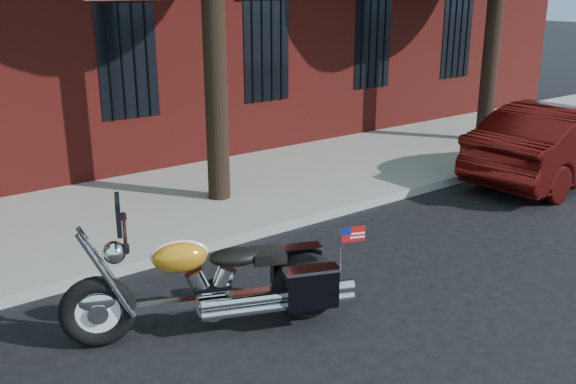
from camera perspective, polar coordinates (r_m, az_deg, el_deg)
ground at (r=8.22m, az=1.54°, el=-7.17°), size 120.00×120.00×0.00m
curb at (r=9.22m, az=-3.82°, el=-3.85°), size 40.00×0.16×0.15m
sidewalk at (r=10.75m, az=-9.36°, el=-0.85°), size 40.00×3.60×0.15m
motorcycle at (r=6.74m, az=-5.99°, el=-8.23°), size 2.78×1.62×1.54m
car_maroon at (r=12.89m, az=23.25°, el=4.05°), size 4.44×1.71×1.44m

